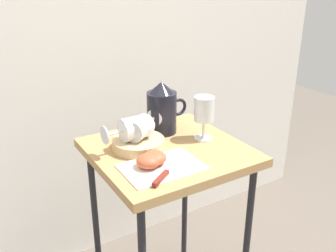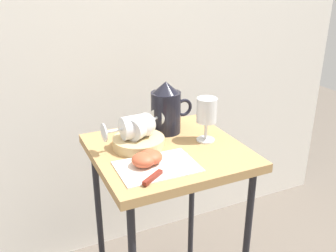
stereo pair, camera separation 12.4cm
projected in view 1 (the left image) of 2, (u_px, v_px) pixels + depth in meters
curtain_drape at (102, 9)px, 1.52m from camera, size 2.40×0.03×2.27m
table at (168, 169)px, 1.30m from camera, size 0.49×0.48×0.73m
linen_napkin at (162, 167)px, 1.14m from camera, size 0.24×0.17×0.00m
basket_tray at (138, 144)px, 1.26m from camera, size 0.17×0.17×0.03m
pitcher at (162, 112)px, 1.37m from camera, size 0.16×0.11×0.19m
wine_glass_upright at (205, 112)px, 1.30m from camera, size 0.07×0.07×0.16m
wine_glass_tipped_near at (134, 128)px, 1.24m from camera, size 0.16×0.08×0.08m
wine_glass_tipped_far at (140, 128)px, 1.25m from camera, size 0.16×0.14×0.07m
apple_half_left at (148, 161)px, 1.13m from camera, size 0.07×0.07×0.04m
apple_half_right at (155, 158)px, 1.15m from camera, size 0.07×0.07×0.04m
knife at (167, 172)px, 1.10m from camera, size 0.20×0.14×0.01m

